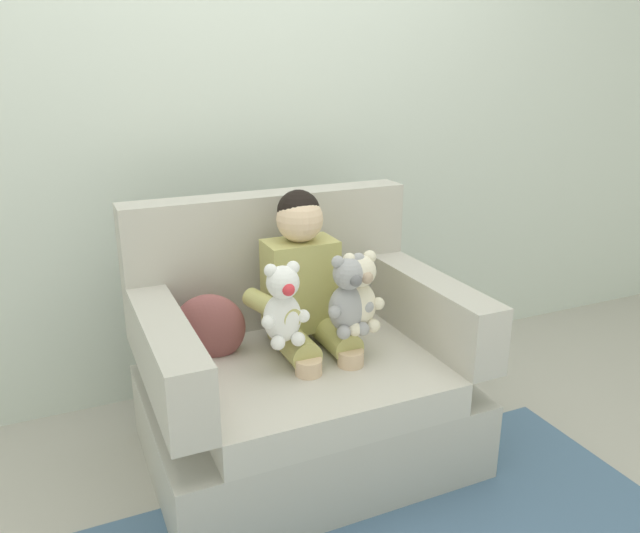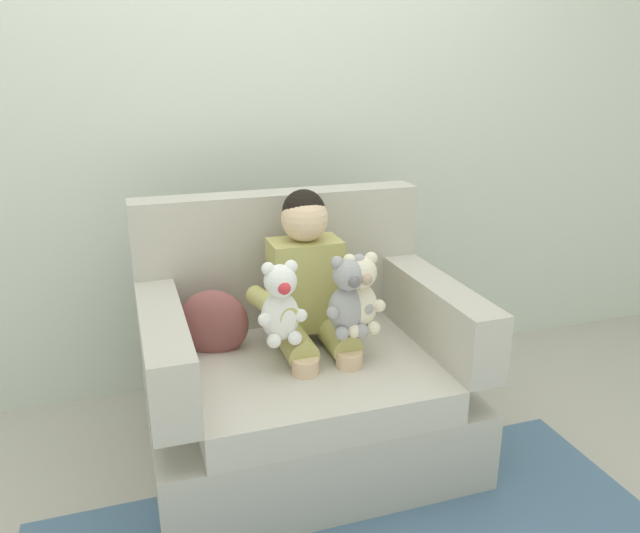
{
  "view_description": "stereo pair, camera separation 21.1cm",
  "coord_description": "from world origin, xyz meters",
  "px_view_note": "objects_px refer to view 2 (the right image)",
  "views": [
    {
      "loc": [
        -0.78,
        -1.87,
        1.43
      ],
      "look_at": [
        0.04,
        -0.05,
        0.77
      ],
      "focal_mm": 34.86,
      "sensor_mm": 36.0,
      "label": 1
    },
    {
      "loc": [
        -0.59,
        -1.95,
        1.43
      ],
      "look_at": [
        0.04,
        -0.05,
        0.77
      ],
      "focal_mm": 34.86,
      "sensor_mm": 36.0,
      "label": 2
    }
  ],
  "objects_px": {
    "seated_child": "(310,294)",
    "armchair": "(302,376)",
    "plush_grey": "(348,298)",
    "throw_pillow": "(213,324)",
    "plush_cream": "(360,295)",
    "plush_white": "(281,305)"
  },
  "relations": [
    {
      "from": "seated_child",
      "to": "plush_grey",
      "type": "xyz_separation_m",
      "value": [
        0.09,
        -0.16,
        0.03
      ]
    },
    {
      "from": "seated_child",
      "to": "throw_pillow",
      "type": "distance_m",
      "value": 0.37
    },
    {
      "from": "armchair",
      "to": "plush_white",
      "type": "xyz_separation_m",
      "value": [
        -0.11,
        -0.12,
        0.35
      ]
    },
    {
      "from": "plush_grey",
      "to": "throw_pillow",
      "type": "bearing_deg",
      "value": 140.82
    },
    {
      "from": "plush_cream",
      "to": "plush_grey",
      "type": "height_order",
      "value": "same"
    },
    {
      "from": "plush_white",
      "to": "armchair",
      "type": "bearing_deg",
      "value": 58.76
    },
    {
      "from": "seated_child",
      "to": "throw_pillow",
      "type": "relative_size",
      "value": 3.17
    },
    {
      "from": "seated_child",
      "to": "plush_white",
      "type": "relative_size",
      "value": 2.9
    },
    {
      "from": "plush_cream",
      "to": "plush_grey",
      "type": "relative_size",
      "value": 1.0
    },
    {
      "from": "armchair",
      "to": "seated_child",
      "type": "height_order",
      "value": "seated_child"
    },
    {
      "from": "plush_white",
      "to": "plush_grey",
      "type": "relative_size",
      "value": 0.99
    },
    {
      "from": "seated_child",
      "to": "armchair",
      "type": "bearing_deg",
      "value": -159.23
    },
    {
      "from": "seated_child",
      "to": "throw_pillow",
      "type": "xyz_separation_m",
      "value": [
        -0.34,
        0.09,
        -0.11
      ]
    },
    {
      "from": "seated_child",
      "to": "plush_cream",
      "type": "height_order",
      "value": "seated_child"
    },
    {
      "from": "seated_child",
      "to": "plush_white",
      "type": "height_order",
      "value": "seated_child"
    },
    {
      "from": "armchair",
      "to": "seated_child",
      "type": "distance_m",
      "value": 0.32
    },
    {
      "from": "armchair",
      "to": "plush_cream",
      "type": "relative_size",
      "value": 3.93
    },
    {
      "from": "seated_child",
      "to": "plush_cream",
      "type": "xyz_separation_m",
      "value": [
        0.13,
        -0.15,
        0.03
      ]
    },
    {
      "from": "plush_grey",
      "to": "armchair",
      "type": "bearing_deg",
      "value": 122.99
    },
    {
      "from": "seated_child",
      "to": "plush_white",
      "type": "distance_m",
      "value": 0.21
    },
    {
      "from": "plush_grey",
      "to": "throw_pillow",
      "type": "relative_size",
      "value": 1.1
    },
    {
      "from": "armchair",
      "to": "throw_pillow",
      "type": "relative_size",
      "value": 4.35
    }
  ]
}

